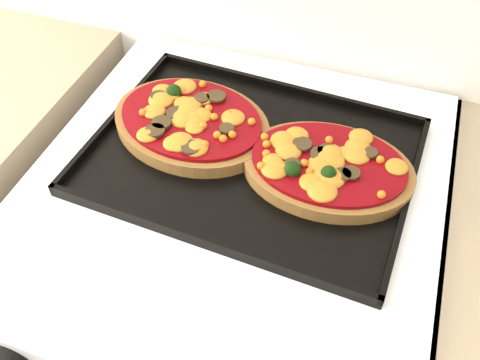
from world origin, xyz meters
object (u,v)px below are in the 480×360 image
at_px(stove, 238,325).
at_px(baking_tray, 251,155).
at_px(pizza_right, 328,166).
at_px(pizza_left, 191,121).

height_order(stove, baking_tray, baking_tray).
xyz_separation_m(baking_tray, pizza_right, (0.11, 0.00, 0.02)).
relative_size(baking_tray, pizza_left, 1.86).
xyz_separation_m(pizza_left, pizza_right, (0.22, -0.02, -0.00)).
bearing_deg(pizza_right, stove, -163.59).
bearing_deg(stove, baking_tray, 75.41).
relative_size(baking_tray, pizza_right, 1.92).
relative_size(stove, baking_tray, 1.96).
distance_m(stove, pizza_right, 0.50).
height_order(stove, pizza_right, pizza_right).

